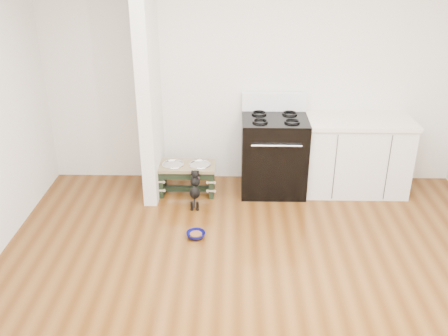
# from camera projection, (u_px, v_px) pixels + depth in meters

# --- Properties ---
(ground) EXTENTS (5.00, 5.00, 0.00)m
(ground) POSITION_uv_depth(u_px,v_px,m) (259.00, 308.00, 4.18)
(ground) COLOR #4E2A0D
(ground) RESTS_ON ground
(room_shell) EXTENTS (5.00, 5.00, 5.00)m
(room_shell) POSITION_uv_depth(u_px,v_px,m) (266.00, 126.00, 3.49)
(room_shell) COLOR silver
(room_shell) RESTS_ON ground
(partition_wall) EXTENTS (0.15, 0.80, 2.70)m
(partition_wall) POSITION_uv_depth(u_px,v_px,m) (149.00, 82.00, 5.53)
(partition_wall) COLOR silver
(partition_wall) RESTS_ON ground
(oven_range) EXTENTS (0.76, 0.69, 1.14)m
(oven_range) POSITION_uv_depth(u_px,v_px,m) (274.00, 153.00, 5.92)
(oven_range) COLOR black
(oven_range) RESTS_ON ground
(cabinet_run) EXTENTS (1.24, 0.64, 0.91)m
(cabinet_run) POSITION_uv_depth(u_px,v_px,m) (356.00, 155.00, 5.93)
(cabinet_run) COLOR silver
(cabinet_run) RESTS_ON ground
(dog_feeder) EXTENTS (0.68, 0.36, 0.39)m
(dog_feeder) POSITION_uv_depth(u_px,v_px,m) (187.00, 173.00, 5.92)
(dog_feeder) COLOR black
(dog_feeder) RESTS_ON ground
(puppy) EXTENTS (0.12, 0.35, 0.41)m
(puppy) POSITION_uv_depth(u_px,v_px,m) (195.00, 188.00, 5.65)
(puppy) COLOR black
(puppy) RESTS_ON ground
(floor_bowl) EXTENTS (0.24, 0.24, 0.06)m
(floor_bowl) POSITION_uv_depth(u_px,v_px,m) (196.00, 235.00, 5.13)
(floor_bowl) COLOR #0C0C59
(floor_bowl) RESTS_ON ground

